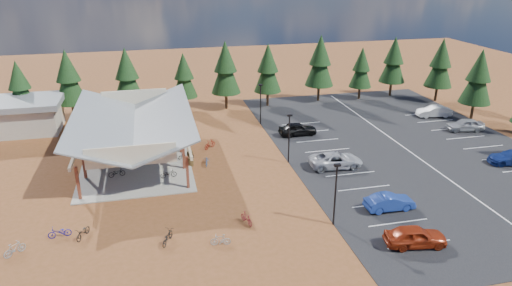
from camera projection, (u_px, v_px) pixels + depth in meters
The scene contains 44 objects.
ground at pixel (244, 176), 43.39m from camera, with size 140.00×140.00×0.00m, color brown.
asphalt_lot at pixel (403, 147), 49.99m from camera, with size 27.00×44.00×0.04m, color black.
concrete_pad at pixel (137, 156), 47.60m from camera, with size 10.60×18.60×0.10m, color gray.
bike_pavilion at pixel (133, 122), 46.20m from camera, with size 11.65×19.40×4.97m.
outbuilding at pixel (14, 116), 53.87m from camera, with size 11.00×7.00×3.90m.
lamp_post_0 at pixel (336, 190), 34.30m from camera, with size 0.50×0.25×5.14m.
lamp_post_1 at pixel (289, 135), 45.15m from camera, with size 0.50×0.25×5.14m.
lamp_post_2 at pixel (261, 101), 56.00m from camera, with size 0.50×0.25×5.14m.
trash_bin_0 at pixel (190, 162), 45.35m from camera, with size 0.60×0.60×0.90m, color #413017.
trash_bin_1 at pixel (190, 155), 46.83m from camera, with size 0.60×0.60×0.90m, color #413017.
pine_0 at pixel (19, 86), 55.71m from camera, with size 3.42×3.42×7.96m.
pine_1 at pixel (68, 77), 56.84m from camera, with size 3.88×3.88×9.04m.
pine_2 at pixel (127, 75), 58.09m from camera, with size 3.87×3.87×9.02m.
pine_3 at pixel (184, 76), 60.73m from camera, with size 3.38×3.38×7.87m.
pine_4 at pixel (225, 68), 61.15m from camera, with size 4.00×4.00×9.31m.
pine_5 at pixel (268, 68), 62.39m from camera, with size 3.76×3.76×8.76m.
pine_6 at pixel (320, 61), 64.65m from camera, with size 4.08×4.08×9.51m.
pine_7 at pixel (361, 68), 65.88m from camera, with size 3.28×3.28×7.65m.
pine_8 at pixel (394, 60), 67.27m from camera, with size 3.80×3.80×8.86m.
pine_12 at pixel (478, 77), 56.93m from camera, with size 3.89×3.89×9.07m.
pine_13 at pixel (441, 63), 64.60m from camera, with size 3.89×3.89×9.06m.
bike_0 at pixel (117, 173), 42.86m from camera, with size 0.54×1.55×0.81m, color black.
bike_1 at pixel (121, 163), 44.76m from camera, with size 0.43×1.54×0.92m, color gray.
bike_2 at pixel (124, 141), 50.32m from camera, with size 0.56×1.60×0.84m, color navy.
bike_3 at pixel (122, 128), 54.09m from camera, with size 0.47×1.68×1.01m, color maroon.
bike_4 at pixel (168, 174), 42.68m from camera, with size 0.54×1.54×0.81m, color black.
bike_5 at pixel (161, 157), 45.93m from camera, with size 0.52×1.86×1.12m, color gray.
bike_6 at pixel (170, 139), 50.73m from camera, with size 0.61×1.75×0.92m, color #18369B.
bike_7 at pixel (156, 126), 54.90m from camera, with size 0.43×1.54×0.92m, color maroon.
bike_8 at pixel (83, 232), 33.54m from camera, with size 0.59×1.69×0.89m, color black.
bike_9 at pixel (14, 249), 31.55m from camera, with size 0.45×1.61×0.96m, color gray.
bike_10 at pixel (60, 232), 33.57m from camera, with size 0.57×1.64×0.86m, color #0D0D82.
bike_11 at pixel (246, 218), 35.31m from camera, with size 0.46×1.62×0.97m, color maroon.
bike_12 at pixel (167, 237), 32.89m from camera, with size 0.63×1.82×0.96m, color black.
bike_13 at pixel (221, 240), 32.63m from camera, with size 0.42×1.48×0.89m, color #919599.
bike_14 at pixel (207, 161), 45.59m from camera, with size 0.58×1.68×0.88m, color navy.
bike_15 at pixel (210, 144), 49.57m from camera, with size 0.47×1.65×0.99m, color maroon.
bike_16 at pixel (186, 156), 46.68m from camera, with size 0.57×1.64×0.86m, color black.
car_0 at pixel (415, 236), 32.46m from camera, with size 1.76×4.38×1.49m, color maroon.
car_1 at pixel (390, 202), 37.19m from camera, with size 1.44×4.12×1.36m, color navy.
car_2 at pixel (336, 160), 44.88m from camera, with size 2.44×5.28×1.47m, color #A8A9B1.
car_4 at pixel (298, 129), 53.18m from camera, with size 1.79×4.44×1.51m, color black.
car_8 at pixel (465, 125), 54.55m from camera, with size 1.75×4.35×1.48m, color #93959A.
car_9 at pixel (434, 111), 59.48m from camera, with size 1.54×4.42×1.46m, color #B3B3B3.
Camera 1 is at (-7.76, -38.38, 19.00)m, focal length 32.00 mm.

